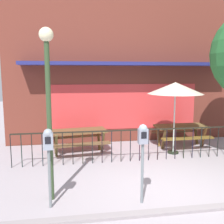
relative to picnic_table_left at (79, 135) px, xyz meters
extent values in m
plane|color=#9F959C|center=(1.77, -3.07, -0.61)|extent=(40.00, 40.00, 0.00)
cube|color=#3C1B0C|center=(1.77, 1.51, -0.61)|extent=(8.73, 0.54, 0.01)
cube|color=brown|center=(1.77, 1.51, 2.08)|extent=(8.73, 0.50, 5.37)
cube|color=#D83838|center=(1.77, 1.25, 0.74)|extent=(5.67, 0.02, 1.70)
cube|color=navy|center=(1.77, 0.89, 2.33)|extent=(7.42, 0.74, 0.12)
cube|color=black|center=(1.77, -1.04, 0.34)|extent=(7.33, 0.04, 0.04)
cylinder|color=black|center=(-1.89, -1.04, -0.14)|extent=(0.02, 0.02, 0.95)
cylinder|color=black|center=(-1.61, -1.04, -0.14)|extent=(0.02, 0.02, 0.95)
cylinder|color=black|center=(-1.33, -1.04, -0.14)|extent=(0.02, 0.02, 0.95)
cylinder|color=black|center=(-1.05, -1.04, -0.14)|extent=(0.02, 0.02, 0.95)
cylinder|color=black|center=(-0.77, -1.04, -0.14)|extent=(0.02, 0.02, 0.95)
cylinder|color=black|center=(-0.48, -1.04, -0.14)|extent=(0.02, 0.02, 0.95)
cylinder|color=black|center=(-0.20, -1.04, -0.14)|extent=(0.02, 0.02, 0.95)
cylinder|color=black|center=(0.08, -1.04, -0.14)|extent=(0.02, 0.02, 0.95)
cylinder|color=black|center=(0.36, -1.04, -0.14)|extent=(0.02, 0.02, 0.95)
cylinder|color=black|center=(0.64, -1.04, -0.14)|extent=(0.02, 0.02, 0.95)
cylinder|color=black|center=(0.93, -1.04, -0.14)|extent=(0.02, 0.02, 0.95)
cylinder|color=black|center=(1.21, -1.04, -0.14)|extent=(0.02, 0.02, 0.95)
cylinder|color=black|center=(1.49, -1.04, -0.14)|extent=(0.02, 0.02, 0.95)
cylinder|color=black|center=(1.77, -1.04, -0.14)|extent=(0.02, 0.02, 0.95)
cylinder|color=black|center=(2.05, -1.04, -0.14)|extent=(0.02, 0.02, 0.95)
cylinder|color=black|center=(2.34, -1.04, -0.14)|extent=(0.02, 0.02, 0.95)
cylinder|color=black|center=(2.62, -1.04, -0.14)|extent=(0.02, 0.02, 0.95)
cylinder|color=black|center=(2.90, -1.04, -0.14)|extent=(0.02, 0.02, 0.95)
cylinder|color=black|center=(3.18, -1.04, -0.14)|extent=(0.02, 0.02, 0.95)
cylinder|color=black|center=(3.46, -1.04, -0.14)|extent=(0.02, 0.02, 0.95)
cylinder|color=black|center=(3.74, -1.04, -0.14)|extent=(0.02, 0.02, 0.95)
cylinder|color=black|center=(4.03, -1.04, -0.14)|extent=(0.02, 0.02, 0.95)
cylinder|color=black|center=(4.31, -1.04, -0.14)|extent=(0.02, 0.02, 0.95)
cube|color=brown|center=(0.00, 0.00, 0.13)|extent=(1.88, 0.98, 0.07)
cube|color=brown|center=(0.07, -0.55, -0.17)|extent=(1.82, 0.49, 0.05)
cube|color=brown|center=(-0.07, 0.55, -0.17)|extent=(1.82, 0.49, 0.05)
cube|color=brown|center=(-0.70, -0.37, -0.24)|extent=(0.11, 0.36, 0.78)
cube|color=#4F331A|center=(-0.77, 0.18, -0.24)|extent=(0.11, 0.36, 0.78)
cube|color=brown|center=(0.77, -0.18, -0.24)|extent=(0.11, 0.36, 0.78)
cube|color=brown|center=(0.70, 0.37, -0.24)|extent=(0.11, 0.36, 0.78)
cube|color=brown|center=(3.62, 0.21, 0.13)|extent=(1.81, 0.78, 0.07)
cube|color=brown|center=(3.63, -0.34, -0.17)|extent=(1.80, 0.28, 0.05)
cube|color=brown|center=(3.61, 0.76, -0.17)|extent=(1.80, 0.28, 0.05)
cube|color=brown|center=(2.88, -0.08, -0.24)|extent=(0.07, 0.35, 0.78)
cube|color=brown|center=(2.88, 0.48, -0.24)|extent=(0.07, 0.35, 0.78)
cube|color=#56331A|center=(4.36, -0.06, -0.24)|extent=(0.07, 0.35, 0.78)
cube|color=#4F3A1A|center=(4.35, 0.50, -0.24)|extent=(0.07, 0.35, 0.78)
cylinder|color=black|center=(3.07, -0.48, -0.59)|extent=(0.36, 0.36, 0.05)
cylinder|color=#B1C0B7|center=(3.07, -0.48, 0.53)|extent=(0.04, 0.04, 2.27)
cone|color=beige|center=(3.07, -0.48, 1.53)|extent=(1.76, 1.76, 0.37)
cylinder|color=slate|center=(1.15, -3.52, 0.01)|extent=(0.06, 0.06, 1.24)
cube|color=gray|center=(1.15, -3.52, 0.78)|extent=(0.18, 0.14, 0.30)
sphere|color=#8697A2|center=(1.15, -3.52, 0.92)|extent=(0.17, 0.17, 0.17)
cube|color=black|center=(1.15, -3.60, 0.81)|extent=(0.11, 0.01, 0.13)
cylinder|color=slate|center=(-0.66, -3.42, -0.02)|extent=(0.06, 0.06, 1.18)
cube|color=#8891A2|center=(-0.66, -3.42, 0.72)|extent=(0.18, 0.14, 0.31)
sphere|color=#8B959F|center=(-0.66, -3.42, 0.88)|extent=(0.17, 0.17, 0.17)
cube|color=black|center=(-0.66, -3.50, 0.76)|extent=(0.11, 0.01, 0.14)
cylinder|color=#314527|center=(-0.66, -3.08, 1.00)|extent=(0.10, 0.10, 3.21)
sphere|color=beige|center=(-0.66, -3.08, 2.72)|extent=(0.28, 0.28, 0.28)
cube|color=gray|center=(1.77, -3.98, -0.61)|extent=(12.22, 0.20, 0.11)
camera|label=1|loc=(-0.23, -8.29, 1.99)|focal=41.50mm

